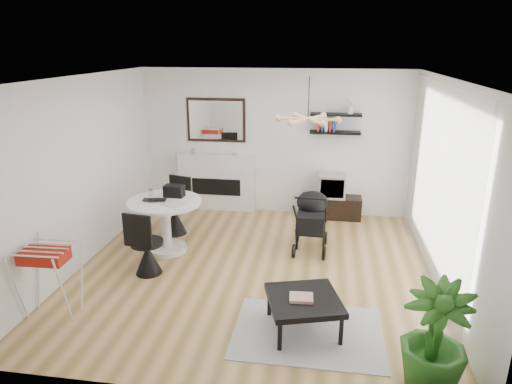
# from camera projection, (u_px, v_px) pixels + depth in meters

# --- Properties ---
(floor) EXTENTS (5.00, 5.00, 0.00)m
(floor) POSITION_uv_depth(u_px,v_px,m) (253.00, 270.00, 6.59)
(floor) COLOR olive
(floor) RESTS_ON ground
(ceiling) EXTENTS (5.00, 5.00, 0.00)m
(ceiling) POSITION_uv_depth(u_px,v_px,m) (253.00, 78.00, 5.76)
(ceiling) COLOR white
(ceiling) RESTS_ON wall_back
(wall_back) EXTENTS (5.00, 0.00, 5.00)m
(wall_back) POSITION_uv_depth(u_px,v_px,m) (274.00, 143.00, 8.52)
(wall_back) COLOR white
(wall_back) RESTS_ON floor
(wall_left) EXTENTS (0.00, 5.00, 5.00)m
(wall_left) POSITION_uv_depth(u_px,v_px,m) (81.00, 173.00, 6.53)
(wall_left) COLOR white
(wall_left) RESTS_ON floor
(wall_right) EXTENTS (0.00, 5.00, 5.00)m
(wall_right) POSITION_uv_depth(u_px,v_px,m) (446.00, 189.00, 5.81)
(wall_right) COLOR white
(wall_right) RESTS_ON floor
(sheer_curtain) EXTENTS (0.04, 3.60, 2.60)m
(sheer_curtain) POSITION_uv_depth(u_px,v_px,m) (435.00, 184.00, 6.01)
(sheer_curtain) COLOR white
(sheer_curtain) RESTS_ON wall_right
(fireplace) EXTENTS (1.50, 0.17, 2.16)m
(fireplace) POSITION_uv_depth(u_px,v_px,m) (217.00, 176.00, 8.82)
(fireplace) COLOR white
(fireplace) RESTS_ON floor
(shelf_lower) EXTENTS (0.90, 0.25, 0.04)m
(shelf_lower) POSITION_uv_depth(u_px,v_px,m) (335.00, 132.00, 8.16)
(shelf_lower) COLOR black
(shelf_lower) RESTS_ON wall_back
(shelf_upper) EXTENTS (0.90, 0.25, 0.04)m
(shelf_upper) POSITION_uv_depth(u_px,v_px,m) (336.00, 115.00, 8.06)
(shelf_upper) COLOR black
(shelf_upper) RESTS_ON wall_back
(pendant_lamp) EXTENTS (0.90, 0.90, 0.10)m
(pendant_lamp) POSITION_uv_depth(u_px,v_px,m) (308.00, 119.00, 6.11)
(pendant_lamp) COLOR tan
(pendant_lamp) RESTS_ON ceiling
(tv_console) EXTENTS (1.10, 0.38, 0.41)m
(tv_console) POSITION_uv_depth(u_px,v_px,m) (331.00, 207.00, 8.53)
(tv_console) COLOR black
(tv_console) RESTS_ON floor
(crt_tv) EXTENTS (0.49, 0.43, 0.43)m
(crt_tv) POSITION_uv_depth(u_px,v_px,m) (332.00, 185.00, 8.39)
(crt_tv) COLOR #B5B6B7
(crt_tv) RESTS_ON tv_console
(dining_table) EXTENTS (1.14, 1.14, 0.83)m
(dining_table) POSITION_uv_depth(u_px,v_px,m) (165.00, 218.00, 7.05)
(dining_table) COLOR white
(dining_table) RESTS_ON floor
(laptop) EXTENTS (0.38, 0.27, 0.03)m
(laptop) POSITION_uv_depth(u_px,v_px,m) (154.00, 201.00, 6.89)
(laptop) COLOR black
(laptop) RESTS_ON dining_table
(black_bag) EXTENTS (0.32, 0.20, 0.18)m
(black_bag) POSITION_uv_depth(u_px,v_px,m) (174.00, 191.00, 7.12)
(black_bag) COLOR black
(black_bag) RESTS_ON dining_table
(newspaper) EXTENTS (0.40, 0.36, 0.01)m
(newspaper) POSITION_uv_depth(u_px,v_px,m) (174.00, 204.00, 6.80)
(newspaper) COLOR silver
(newspaper) RESTS_ON dining_table
(drinking_glass) EXTENTS (0.06, 0.06, 0.10)m
(drinking_glass) POSITION_uv_depth(u_px,v_px,m) (151.00, 192.00, 7.18)
(drinking_glass) COLOR white
(drinking_glass) RESTS_ON dining_table
(chair_far) EXTENTS (0.50, 0.51, 0.97)m
(chair_far) POSITION_uv_depth(u_px,v_px,m) (176.00, 216.00, 7.79)
(chair_far) COLOR black
(chair_far) RESTS_ON floor
(chair_near) EXTENTS (0.47, 0.49, 0.96)m
(chair_near) POSITION_uv_depth(u_px,v_px,m) (147.00, 254.00, 6.39)
(chair_near) COLOR black
(chair_near) RESTS_ON floor
(drying_rack) EXTENTS (0.62, 0.58, 0.90)m
(drying_rack) POSITION_uv_depth(u_px,v_px,m) (50.00, 279.00, 5.36)
(drying_rack) COLOR white
(drying_rack) RESTS_ON floor
(stroller) EXTENTS (0.54, 0.86, 1.02)m
(stroller) POSITION_uv_depth(u_px,v_px,m) (311.00, 223.00, 7.15)
(stroller) COLOR black
(stroller) RESTS_ON floor
(rug) EXTENTS (1.67, 1.21, 0.01)m
(rug) POSITION_uv_depth(u_px,v_px,m) (308.00, 332.00, 5.15)
(rug) COLOR #9F9F9F
(rug) RESTS_ON floor
(coffee_table) EXTENTS (0.97, 0.97, 0.40)m
(coffee_table) POSITION_uv_depth(u_px,v_px,m) (304.00, 301.00, 5.10)
(coffee_table) COLOR black
(coffee_table) RESTS_ON rug
(magazines) EXTENTS (0.27, 0.22, 0.04)m
(magazines) POSITION_uv_depth(u_px,v_px,m) (301.00, 298.00, 5.05)
(magazines) COLOR #B83C2E
(magazines) RESTS_ON coffee_table
(potted_plant) EXTENTS (0.79, 0.79, 1.10)m
(potted_plant) POSITION_uv_depth(u_px,v_px,m) (434.00, 338.00, 4.16)
(potted_plant) COLOR #265E1A
(potted_plant) RESTS_ON floor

